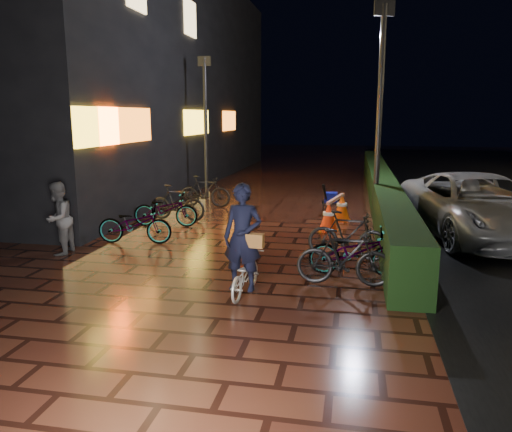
% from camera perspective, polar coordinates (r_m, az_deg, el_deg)
% --- Properties ---
extents(ground, '(80.00, 80.00, 0.00)m').
position_cam_1_polar(ground, '(9.97, -3.23, -5.23)').
color(ground, '#381911').
rests_on(ground, ground).
extents(hedge, '(0.70, 20.00, 1.00)m').
position_cam_1_polar(hedge, '(17.43, 14.01, 3.33)').
color(hedge, black).
rests_on(hedge, ground).
extents(bystander_person, '(0.62, 0.78, 1.52)m').
position_cam_1_polar(bystander_person, '(11.08, -21.68, -0.28)').
color(bystander_person, slate).
rests_on(bystander_person, ground).
extents(van, '(3.43, 5.73, 1.49)m').
position_cam_1_polar(van, '(12.88, 23.96, 1.04)').
color(van, '#9E9FA3').
rests_on(van, ground).
extents(storefront_block, '(12.09, 22.00, 9.00)m').
position_cam_1_polar(storefront_block, '(23.96, -19.35, 14.75)').
color(storefront_block, black).
rests_on(storefront_block, ground).
extents(lamp_post_hedge, '(0.54, 0.26, 5.77)m').
position_cam_1_polar(lamp_post_hedge, '(14.10, 13.97, 12.40)').
color(lamp_post_hedge, black).
rests_on(lamp_post_hedge, ground).
extents(lamp_post_sf, '(0.46, 0.13, 4.81)m').
position_cam_1_polar(lamp_post_sf, '(17.62, -5.78, 10.71)').
color(lamp_post_sf, black).
rests_on(lamp_post_sf, ground).
extents(cyclist, '(0.68, 1.31, 1.83)m').
position_cam_1_polar(cyclist, '(7.95, -1.42, -4.44)').
color(cyclist, silver).
rests_on(cyclist, ground).
extents(traffic_barrier, '(0.78, 1.87, 0.76)m').
position_cam_1_polar(traffic_barrier, '(13.24, 9.08, 0.51)').
color(traffic_barrier, '#FC340D').
rests_on(traffic_barrier, ground).
extents(cart_assembly, '(0.53, 0.55, 0.96)m').
position_cam_1_polar(cart_assembly, '(14.57, 8.51, 1.97)').
color(cart_assembly, black).
rests_on(cart_assembly, ground).
extents(parked_bikes_storefront, '(1.92, 5.35, 0.98)m').
position_cam_1_polar(parked_bikes_storefront, '(13.52, -9.59, 1.09)').
color(parked_bikes_storefront, black).
rests_on(parked_bikes_storefront, ground).
extents(parked_bikes_hedge, '(1.85, 2.22, 0.98)m').
position_cam_1_polar(parked_bikes_hedge, '(9.32, 10.66, -3.57)').
color(parked_bikes_hedge, black).
rests_on(parked_bikes_hedge, ground).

